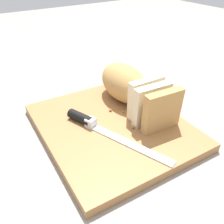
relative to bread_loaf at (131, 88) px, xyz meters
name	(u,v)px	position (x,y,z in m)	size (l,w,h in m)	color
ground_plane	(112,130)	(0.05, -0.09, -0.07)	(3.00, 3.00, 0.00)	gray
cutting_board	(112,126)	(0.05, -0.09, -0.06)	(0.36, 0.31, 0.02)	#9E6B3D
bread_loaf	(131,88)	(0.00, 0.00, 0.00)	(0.26, 0.11, 0.09)	tan
bread_knife	(92,124)	(0.03, -0.13, -0.04)	(0.26, 0.11, 0.02)	silver
crumb_near_knife	(110,110)	(0.00, -0.06, -0.04)	(0.01, 0.01, 0.01)	#A8753D
crumb_near_loaf	(133,127)	(0.09, -0.06, -0.04)	(0.01, 0.01, 0.01)	#A8753D
crumb_stray_left	(136,123)	(0.08, -0.04, -0.04)	(0.01, 0.01, 0.01)	#A8753D
crumb_stray_right	(123,112)	(0.03, -0.04, -0.04)	(0.00, 0.00, 0.00)	#A8753D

